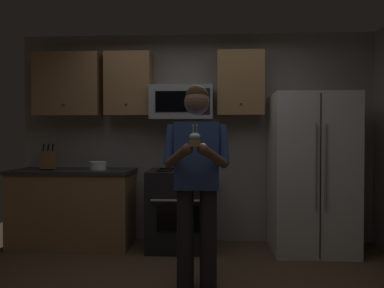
{
  "coord_description": "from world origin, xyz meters",
  "views": [
    {
      "loc": [
        0.22,
        -3.07,
        1.31
      ],
      "look_at": [
        0.04,
        0.2,
        1.25
      ],
      "focal_mm": 35.49,
      "sensor_mm": 36.0,
      "label": 1
    }
  ],
  "objects": [
    {
      "name": "knife_block",
      "position": [
        -1.72,
        1.33,
        1.03
      ],
      "size": [
        0.16,
        0.15,
        0.32
      ],
      "color": "brown",
      "rests_on": "counter_left"
    },
    {
      "name": "cupcake",
      "position": [
        0.08,
        -0.14,
        1.29
      ],
      "size": [
        0.09,
        0.09,
        0.17
      ],
      "color": "#A87F56"
    },
    {
      "name": "bowl_large_white",
      "position": [
        -1.15,
        1.37,
        0.97
      ],
      "size": [
        0.21,
        0.21,
        0.1
      ],
      "color": "white",
      "rests_on": "counter_left"
    },
    {
      "name": "person",
      "position": [
        0.08,
        0.19,
        1.0
      ],
      "size": [
        0.6,
        0.48,
        1.76
      ],
      "color": "#262628",
      "rests_on": "ground"
    },
    {
      "name": "refrigerator",
      "position": [
        1.35,
        1.32,
        0.9
      ],
      "size": [
        0.9,
        0.75,
        1.8
      ],
      "color": "white",
      "rests_on": "ground"
    },
    {
      "name": "wall_back",
      "position": [
        0.0,
        1.75,
        1.3
      ],
      "size": [
        4.4,
        0.1,
        2.6
      ],
      "primitive_type": "cube",
      "color": "gray",
      "rests_on": "ground"
    },
    {
      "name": "oven_range",
      "position": [
        -0.15,
        1.36,
        0.46
      ],
      "size": [
        0.76,
        0.7,
        0.93
      ],
      "color": "black",
      "rests_on": "ground"
    },
    {
      "name": "cabinet_row_upper",
      "position": [
        -0.72,
        1.53,
        1.95
      ],
      "size": [
        2.78,
        0.36,
        0.76
      ],
      "color": "#9E7247"
    },
    {
      "name": "counter_left",
      "position": [
        -1.45,
        1.38,
        0.46
      ],
      "size": [
        1.44,
        0.66,
        0.92
      ],
      "color": "#9E7247",
      "rests_on": "ground"
    },
    {
      "name": "microwave",
      "position": [
        -0.15,
        1.48,
        1.72
      ],
      "size": [
        0.74,
        0.41,
        0.4
      ],
      "color": "#9EA0A5"
    }
  ]
}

